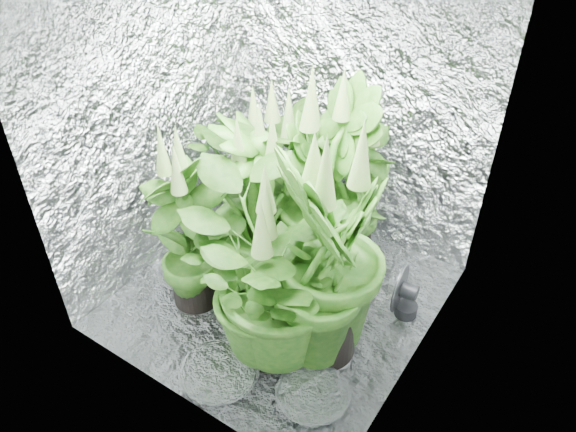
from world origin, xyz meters
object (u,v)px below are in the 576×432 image
Objects in this scene: plant_c at (327,191)px; plant_d at (257,213)px; plant_b at (354,190)px; plant_a at (273,175)px; plant_g at (329,261)px; plant_e at (269,281)px; plant_f at (188,230)px; circulation_fan at (404,295)px.

plant_c reaches higher than plant_d.
plant_a is at bearing -158.57° from plant_b.
plant_g is at bearing -20.13° from plant_d.
plant_g is (0.25, -0.73, 0.13)m from plant_b.
plant_c is 1.08× the size of plant_e.
plant_a reaches higher than plant_e.
plant_b is 0.79× the size of plant_g.
plant_d is 0.87× the size of plant_g.
plant_d reaches higher than plant_f.
plant_g is 4.13× the size of circulation_fan.
plant_b is at bearing 92.38° from plant_e.
plant_a is 3.44× the size of circulation_fan.
plant_g reaches higher than circulation_fan.
plant_a is 1.05× the size of plant_b.
plant_c is at bearing -9.77° from plant_a.
plant_c is at bearing 97.01° from plant_e.
plant_e is 0.91× the size of plant_g.
plant_c is at bearing 121.21° from plant_g.
plant_b is 0.98m from plant_f.
plant_g is at bearing -38.60° from plant_a.
plant_b is at bearing 59.93° from plant_d.
plant_c is 0.70m from circulation_fan.
plant_a is at bearing 167.57° from circulation_fan.
plant_g reaches higher than plant_f.
plant_g is (0.70, -0.56, 0.09)m from plant_a.
plant_b reaches higher than circulation_fan.
plant_a is at bearing 141.40° from plant_g.
plant_f is at bearing -157.15° from circulation_fan.
plant_d is (0.14, -0.35, 0.00)m from plant_a.
plant_a is 0.87m from plant_e.
plant_c is at bearing -100.04° from plant_b.
plant_b is 0.61m from plant_d.
circulation_fan is (1.01, 0.54, -0.36)m from plant_f.
plant_d is 0.51m from plant_e.
plant_e is 3.75× the size of circulation_fan.
circulation_fan is at bearing 62.60° from plant_g.
plant_b is 0.90m from plant_e.
plant_e is at bearing -141.86° from plant_g.
plant_c is 0.76m from plant_f.
plant_f is (-0.22, -0.30, -0.01)m from plant_d.
circulation_fan is (0.53, -0.05, -0.45)m from plant_c.
plant_f reaches higher than plant_e.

